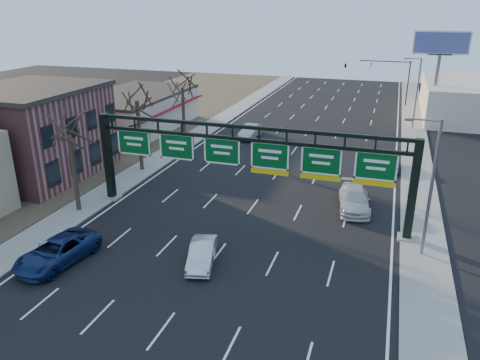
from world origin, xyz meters
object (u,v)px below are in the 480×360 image
(sign_gantry, at_px, (248,160))
(car_silver_sedan, at_px, (202,254))
(car_white_wagon, at_px, (354,199))
(car_blue_suv, at_px, (58,251))

(sign_gantry, xyz_separation_m, car_silver_sedan, (-0.67, -7.41, -3.93))
(car_silver_sedan, height_order, car_white_wagon, car_white_wagon)
(car_blue_suv, height_order, car_silver_sedan, car_blue_suv)
(car_blue_suv, relative_size, car_silver_sedan, 1.36)
(sign_gantry, relative_size, car_white_wagon, 4.37)
(sign_gantry, height_order, car_silver_sedan, sign_gantry)
(sign_gantry, bearing_deg, car_silver_sedan, -95.16)
(car_blue_suv, bearing_deg, car_silver_sedan, 25.00)
(car_white_wagon, bearing_deg, car_silver_sedan, -133.93)
(car_silver_sedan, bearing_deg, sign_gantry, 70.34)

